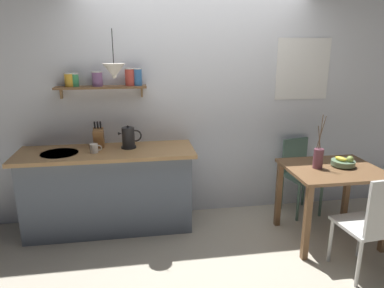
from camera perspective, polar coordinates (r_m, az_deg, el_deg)
ground_plane at (r=3.94m, az=2.08°, el=-14.37°), size 14.00×14.00×0.00m
back_wall at (r=4.13m, az=3.32°, el=7.04°), size 6.80×0.11×2.70m
kitchen_counter at (r=3.97m, az=-13.20°, el=-7.13°), size 1.83×0.63×0.91m
wall_shelf at (r=3.86m, az=-13.91°, el=9.72°), size 0.94×0.20×0.31m
dining_table at (r=3.88m, az=21.53°, el=-5.38°), size 0.92×0.77×0.78m
dining_chair_near at (r=3.42m, az=26.82°, el=-11.24°), size 0.42×0.48×0.95m
dining_chair_far at (r=4.45m, az=16.83°, el=-4.22°), size 0.46×0.45×0.89m
fruit_bowl at (r=3.90m, az=23.16°, el=-2.71°), size 0.23×0.23×0.12m
twig_vase at (r=3.74m, az=19.62°, el=-2.10°), size 0.10×0.10×0.54m
electric_kettle at (r=3.83m, az=-10.14°, el=0.98°), size 0.25×0.16×0.25m
knife_block at (r=3.90m, az=-14.77°, el=1.04°), size 0.11×0.16×0.29m
coffee_mug_by_sink at (r=3.75m, az=-15.42°, el=-0.66°), size 0.12×0.08×0.09m
pendant_lamp at (r=3.59m, az=-12.41°, el=11.41°), size 0.22×0.22×0.47m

